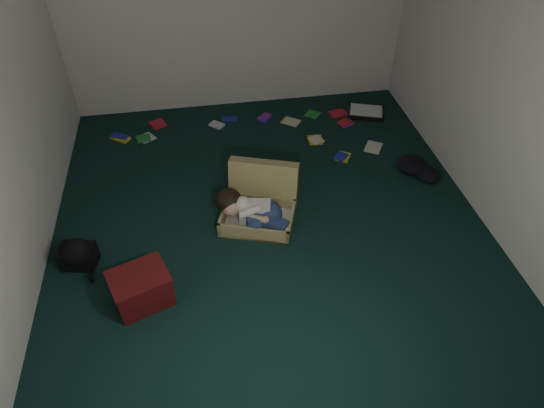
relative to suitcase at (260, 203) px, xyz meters
name	(u,v)px	position (x,y,z in m)	size (l,w,h in m)	color
floor	(269,221)	(0.07, -0.11, -0.15)	(4.50, 4.50, 0.00)	black
wall_front	(355,359)	(0.07, -2.36, 1.15)	(4.50, 4.50, 0.00)	silver
wall_right	(508,79)	(2.07, -0.11, 1.15)	(4.50, 4.50, 0.00)	silver
suitcase	(260,203)	(0.00, 0.00, 0.00)	(0.84, 0.83, 0.49)	tan
person	(252,211)	(-0.10, -0.14, 0.04)	(0.66, 0.51, 0.30)	silver
maroon_bin	(141,288)	(-1.08, -0.85, 0.01)	(0.54, 0.48, 0.31)	#4C0F10
backpack	(78,255)	(-1.63, -0.36, -0.04)	(0.36, 0.29, 0.22)	black
clothing_pile	(421,168)	(1.77, 0.35, -0.08)	(0.43, 0.35, 0.14)	black
paper_tray	(366,112)	(1.57, 1.59, -0.12)	(0.52, 0.45, 0.06)	black
book_scatter	(266,129)	(0.29, 1.46, -0.14)	(3.02, 1.23, 0.02)	yellow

